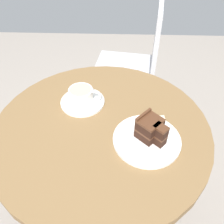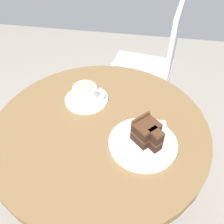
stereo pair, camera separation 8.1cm
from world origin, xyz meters
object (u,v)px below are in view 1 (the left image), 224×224
object	(u,v)px
teaspoon	(83,93)
cafe_chair	(138,61)
coffee_cup	(82,95)
saucer	(83,102)
fork	(149,127)
napkin	(149,129)
cake_slice	(151,129)
cake_plate	(147,140)

from	to	relation	value
teaspoon	cafe_chair	bearing A→B (deg)	30.10
teaspoon	coffee_cup	bearing A→B (deg)	-122.90
saucer	fork	world-z (taller)	fork
coffee_cup	fork	distance (m)	0.28
teaspoon	fork	world-z (taller)	fork
napkin	cafe_chair	distance (m)	0.74
teaspoon	cake_slice	world-z (taller)	cake_slice
cake_plate	teaspoon	bearing A→B (deg)	135.74
saucer	napkin	xyz separation A→B (m)	(0.24, -0.13, -0.00)
saucer	cafe_chair	size ratio (longest dim) A/B	0.19
cake_slice	cafe_chair	bearing A→B (deg)	89.12
cake_slice	teaspoon	bearing A→B (deg)	137.89
coffee_cup	cake_plate	xyz separation A→B (m)	(0.23, -0.18, -0.03)
cake_slice	cake_plate	bearing A→B (deg)	-135.63
napkin	cake_slice	bearing A→B (deg)	-93.77
fork	cafe_chair	distance (m)	0.75
cake_slice	cafe_chair	distance (m)	0.80
cake_plate	cafe_chair	xyz separation A→B (m)	(0.02, 0.78, -0.18)
cake_slice	cafe_chair	xyz separation A→B (m)	(0.01, 0.77, -0.22)
teaspoon	napkin	world-z (taller)	teaspoon
cake_plate	fork	world-z (taller)	fork
coffee_cup	cafe_chair	bearing A→B (deg)	67.04
coffee_cup	saucer	bearing A→B (deg)	67.95
coffee_cup	cake_slice	size ratio (longest dim) A/B	1.17
saucer	cake_plate	bearing A→B (deg)	-38.08
saucer	fork	bearing A→B (deg)	-28.19
fork	napkin	size ratio (longest dim) A/B	0.86
coffee_cup	cafe_chair	world-z (taller)	cafe_chair
cake_plate	napkin	distance (m)	0.06
cake_slice	napkin	size ratio (longest dim) A/B	0.69
teaspoon	cake_slice	xyz separation A→B (m)	(0.24, -0.22, 0.04)
napkin	cake_plate	bearing A→B (deg)	-102.36
saucer	fork	size ratio (longest dim) A/B	1.30
cake_plate	fork	xyz separation A→B (m)	(0.01, 0.05, 0.01)
saucer	coffee_cup	xyz separation A→B (m)	(-0.00, -0.00, 0.03)
napkin	cafe_chair	size ratio (longest dim) A/B	0.17
saucer	teaspoon	bearing A→B (deg)	93.04
cake_slice	napkin	world-z (taller)	cake_slice
cake_plate	fork	size ratio (longest dim) A/B	1.71
teaspoon	cake_plate	size ratio (longest dim) A/B	0.44
saucer	cafe_chair	bearing A→B (deg)	67.04
coffee_cup	fork	bearing A→B (deg)	-27.79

